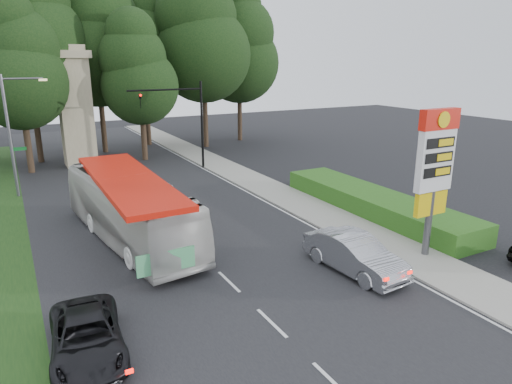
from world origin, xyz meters
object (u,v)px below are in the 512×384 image
sedan_silver (355,254)px  streetlight_signs (13,130)px  gas_station_pylon (435,163)px  transit_bus (129,209)px  traffic_signal_mast (186,113)px  suv_charcoal (87,337)px  monument (75,106)px

sedan_silver → streetlight_signs: bearing=117.0°
gas_station_pylon → streetlight_signs: (-16.19, 20.01, -0.01)m
streetlight_signs → transit_bus: bearing=-68.3°
gas_station_pylon → traffic_signal_mast: size_ratio=0.95×
suv_charcoal → monument: bearing=87.3°
streetlight_signs → transit_bus: streetlight_signs is taller
traffic_signal_mast → transit_bus: traffic_signal_mast is taller
sedan_silver → suv_charcoal: (-11.10, -0.62, -0.18)m
traffic_signal_mast → monument: size_ratio=0.72×
traffic_signal_mast → sedan_silver: bearing=-91.3°
gas_station_pylon → traffic_signal_mast: 22.29m
sedan_silver → suv_charcoal: size_ratio=1.08×
monument → gas_station_pylon: bearing=-68.2°
streetlight_signs → transit_bus: 12.68m
streetlight_signs → monument: (4.99, 7.99, 0.67)m
transit_bus → suv_charcoal: 9.53m
gas_station_pylon → suv_charcoal: (-15.10, -0.28, -3.81)m
monument → traffic_signal_mast: bearing=-38.0°
streetlight_signs → sedan_silver: bearing=-58.2°
streetlight_signs → sedan_silver: size_ratio=1.61×
traffic_signal_mast → sedan_silver: traffic_signal_mast is taller
transit_bus → suv_charcoal: (-3.50, -8.81, -1.02)m
gas_station_pylon → traffic_signal_mast: traffic_signal_mast is taller
suv_charcoal → streetlight_signs: bearing=98.2°
monument → transit_bus: size_ratio=0.84×
sedan_silver → suv_charcoal: sedan_silver is taller
monument → sedan_silver: 28.91m
traffic_signal_mast → sedan_silver: 22.01m
traffic_signal_mast → streetlight_signs: (-12.67, -1.99, -0.23)m
traffic_signal_mast → transit_bus: bearing=-120.9°
streetlight_signs → suv_charcoal: bearing=-86.9°
gas_station_pylon → sedan_silver: gas_station_pylon is taller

